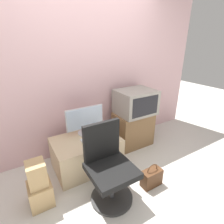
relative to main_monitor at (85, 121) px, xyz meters
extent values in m
plane|color=beige|center=(0.19, -0.99, -0.65)|extent=(12.00, 12.00, 0.00)
cube|color=beige|center=(0.19, 0.34, 0.65)|extent=(4.40, 0.05, 2.60)
cube|color=#CCB289|center=(-0.07, -0.16, -0.43)|extent=(0.91, 0.63, 0.45)
cube|color=olive|center=(0.87, -0.01, -0.36)|extent=(0.62, 0.44, 0.59)
cylinder|color=silver|center=(0.00, 0.00, -0.19)|extent=(0.24, 0.24, 0.02)
cylinder|color=silver|center=(0.00, 0.00, -0.15)|extent=(0.08, 0.08, 0.08)
cube|color=silver|center=(0.00, 0.00, 0.04)|extent=(0.56, 0.01, 0.33)
cube|color=silver|center=(0.00, 0.00, 0.04)|extent=(0.54, 0.02, 0.30)
cube|color=silver|center=(-0.01, -0.21, -0.20)|extent=(0.28, 0.14, 0.01)
ellipsoid|color=#4C4C51|center=(0.21, -0.19, -0.19)|extent=(0.07, 0.04, 0.03)
cube|color=gray|center=(0.90, -0.01, 0.14)|extent=(0.61, 0.51, 0.40)
cube|color=black|center=(0.90, -0.26, 0.14)|extent=(0.50, 0.01, 0.31)
cylinder|color=#333333|center=(-0.06, -0.86, -0.63)|extent=(0.49, 0.49, 0.03)
cylinder|color=#4C4C51|center=(-0.06, -0.86, -0.45)|extent=(0.05, 0.05, 0.34)
cube|color=black|center=(-0.06, -0.86, -0.24)|extent=(0.49, 0.49, 0.07)
cube|color=black|center=(-0.06, -0.64, 0.02)|extent=(0.44, 0.05, 0.46)
cube|color=tan|center=(-0.78, -0.50, -0.51)|extent=(0.24, 0.27, 0.27)
cube|color=tan|center=(-0.78, -0.50, -0.24)|extent=(0.19, 0.21, 0.28)
cube|color=#4C2D19|center=(0.48, -0.94, -0.54)|extent=(0.27, 0.14, 0.23)
torus|color=#4C2D19|center=(0.48, -0.94, -0.41)|extent=(0.16, 0.01, 0.16)
camera|label=1|loc=(-0.84, -2.17, 1.07)|focal=28.00mm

